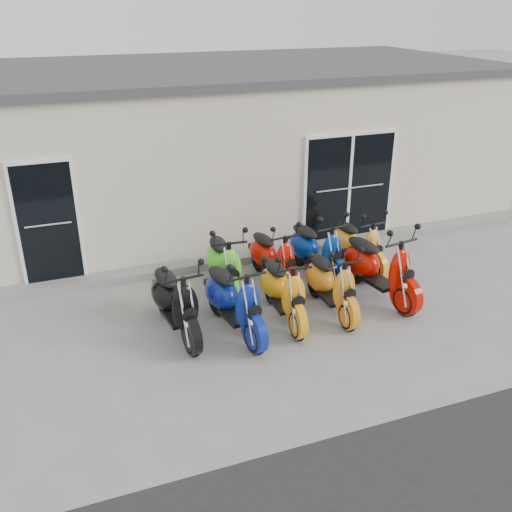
% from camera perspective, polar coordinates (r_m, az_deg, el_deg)
% --- Properties ---
extents(ground, '(80.00, 80.00, 0.00)m').
position_cam_1_polar(ground, '(9.43, 1.29, -5.57)').
color(ground, gray).
rests_on(ground, ground).
extents(building, '(14.00, 6.00, 3.20)m').
position_cam_1_polar(building, '(13.49, -7.00, 10.95)').
color(building, beige).
rests_on(building, ground).
extents(roof_cap, '(14.20, 6.20, 0.16)m').
position_cam_1_polar(roof_cap, '(13.20, -7.39, 18.05)').
color(roof_cap, '#3F3F42').
rests_on(roof_cap, building).
extents(front_step, '(14.00, 0.40, 0.15)m').
position_cam_1_polar(front_step, '(11.08, -2.58, -0.32)').
color(front_step, gray).
rests_on(front_step, ground).
extents(door_left, '(1.07, 0.08, 2.22)m').
position_cam_1_polar(door_left, '(10.33, -20.12, 3.37)').
color(door_left, black).
rests_on(door_left, front_step).
extents(door_right, '(2.02, 0.08, 2.22)m').
position_cam_1_polar(door_right, '(11.78, 9.27, 7.09)').
color(door_right, black).
rests_on(door_right, front_step).
extents(scooter_front_black, '(0.88, 1.96, 1.40)m').
position_cam_1_polar(scooter_front_black, '(8.59, -8.13, -3.69)').
color(scooter_front_black, black).
rests_on(scooter_front_black, ground).
extents(scooter_front_blue, '(0.97, 2.00, 1.42)m').
position_cam_1_polar(scooter_front_blue, '(8.54, -2.27, -3.55)').
color(scooter_front_blue, navy).
rests_on(scooter_front_blue, ground).
extents(scooter_front_orange_a, '(0.74, 1.84, 1.34)m').
position_cam_1_polar(scooter_front_orange_a, '(8.90, 2.76, -2.64)').
color(scooter_front_orange_a, orange).
rests_on(scooter_front_orange_a, ground).
extents(scooter_front_orange_b, '(0.66, 1.77, 1.31)m').
position_cam_1_polar(scooter_front_orange_b, '(9.19, 7.56, -2.01)').
color(scooter_front_orange_b, orange).
rests_on(scooter_front_orange_b, ground).
extents(scooter_front_red, '(1.03, 2.10, 1.48)m').
position_cam_1_polar(scooter_front_red, '(9.73, 12.26, -0.25)').
color(scooter_front_red, '#AF0C00').
rests_on(scooter_front_red, ground).
extents(scooter_back_green, '(0.84, 1.94, 1.39)m').
position_cam_1_polar(scooter_back_green, '(9.68, -3.26, -0.12)').
color(scooter_back_green, '#4DE024').
rests_on(scooter_back_green, ground).
extents(scooter_back_red, '(0.84, 1.81, 1.29)m').
position_cam_1_polar(scooter_back_red, '(10.05, 1.75, 0.56)').
color(scooter_back_red, '#C60E03').
rests_on(scooter_back_red, ground).
extents(scooter_back_blue, '(0.93, 1.97, 1.40)m').
position_cam_1_polar(scooter_back_blue, '(10.28, 6.12, 1.32)').
color(scooter_back_blue, navy).
rests_on(scooter_back_blue, ground).
extents(scooter_back_yellow, '(0.83, 1.80, 1.28)m').
position_cam_1_polar(scooter_back_yellow, '(10.77, 10.18, 1.83)').
color(scooter_back_yellow, '#FFAD23').
rests_on(scooter_back_yellow, ground).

